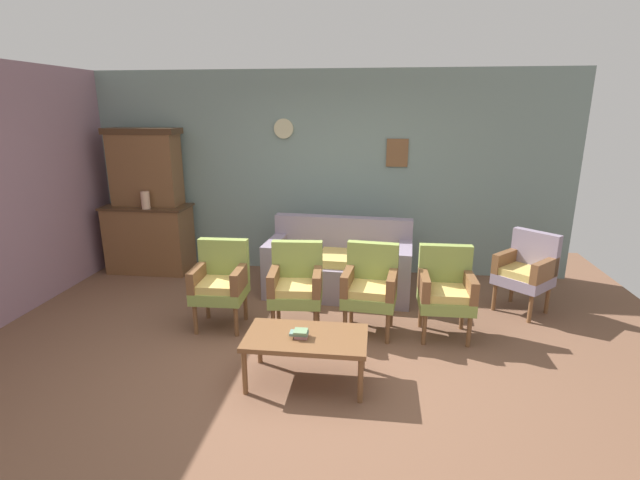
{
  "coord_description": "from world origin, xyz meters",
  "views": [
    {
      "loc": [
        0.66,
        -3.66,
        2.22
      ],
      "look_at": [
        0.07,
        1.12,
        0.85
      ],
      "focal_mm": 26.21,
      "sensor_mm": 36.0,
      "label": 1
    }
  ],
  "objects_px": {
    "armchair_by_doorway": "(370,285)",
    "wingback_chair_by_fireplace": "(526,269)",
    "side_cabinet": "(150,238)",
    "floral_couch": "(339,267)",
    "armchair_row_middle": "(446,288)",
    "armchair_near_couch_end": "(296,283)",
    "book_stack_on_table": "(300,334)",
    "armchair_near_cabinet": "(221,280)",
    "coffee_table": "(306,340)",
    "vase_on_cabinet": "(145,200)"
  },
  "relations": [
    {
      "from": "side_cabinet",
      "to": "armchair_by_doorway",
      "type": "distance_m",
      "value": 3.42
    },
    {
      "from": "side_cabinet",
      "to": "floral_couch",
      "type": "xyz_separation_m",
      "value": [
        2.68,
        -0.48,
        -0.14
      ]
    },
    {
      "from": "floral_couch",
      "to": "armchair_row_middle",
      "type": "xyz_separation_m",
      "value": [
        1.14,
        -1.0,
        0.17
      ]
    },
    {
      "from": "armchair_by_doorway",
      "to": "wingback_chair_by_fireplace",
      "type": "xyz_separation_m",
      "value": [
        1.71,
        0.7,
        0.0
      ]
    },
    {
      "from": "armchair_near_cabinet",
      "to": "armchair_row_middle",
      "type": "height_order",
      "value": "same"
    },
    {
      "from": "armchair_near_couch_end",
      "to": "book_stack_on_table",
      "type": "relative_size",
      "value": 6.02
    },
    {
      "from": "wingback_chair_by_fireplace",
      "to": "vase_on_cabinet",
      "type": "bearing_deg",
      "value": 172.79
    },
    {
      "from": "side_cabinet",
      "to": "armchair_by_doorway",
      "type": "height_order",
      "value": "side_cabinet"
    },
    {
      "from": "side_cabinet",
      "to": "armchair_by_doorway",
      "type": "bearing_deg",
      "value": -25.68
    },
    {
      "from": "armchair_by_doorway",
      "to": "armchair_near_cabinet",
      "type": "bearing_deg",
      "value": -177.73
    },
    {
      "from": "wingback_chair_by_fireplace",
      "to": "armchair_row_middle",
      "type": "bearing_deg",
      "value": -144.03
    },
    {
      "from": "armchair_near_cabinet",
      "to": "armchair_row_middle",
      "type": "relative_size",
      "value": 1.0
    },
    {
      "from": "floral_couch",
      "to": "book_stack_on_table",
      "type": "xyz_separation_m",
      "value": [
        -0.15,
        -2.04,
        0.13
      ]
    },
    {
      "from": "armchair_row_middle",
      "to": "armchair_near_couch_end",
      "type": "bearing_deg",
      "value": -178.18
    },
    {
      "from": "armchair_near_cabinet",
      "to": "vase_on_cabinet",
      "type": "bearing_deg",
      "value": 136.89
    },
    {
      "from": "side_cabinet",
      "to": "wingback_chair_by_fireplace",
      "type": "bearing_deg",
      "value": -9.22
    },
    {
      "from": "armchair_near_couch_end",
      "to": "wingback_chair_by_fireplace",
      "type": "height_order",
      "value": "same"
    },
    {
      "from": "wingback_chair_by_fireplace",
      "to": "coffee_table",
      "type": "height_order",
      "value": "wingback_chair_by_fireplace"
    },
    {
      "from": "vase_on_cabinet",
      "to": "armchair_row_middle",
      "type": "relative_size",
      "value": 0.26
    },
    {
      "from": "vase_on_cabinet",
      "to": "armchair_by_doorway",
      "type": "relative_size",
      "value": 0.26
    },
    {
      "from": "armchair_row_middle",
      "to": "book_stack_on_table",
      "type": "bearing_deg",
      "value": -140.89
    },
    {
      "from": "armchair_near_couch_end",
      "to": "armchair_by_doorway",
      "type": "bearing_deg",
      "value": 3.41
    },
    {
      "from": "armchair_row_middle",
      "to": "side_cabinet",
      "type": "bearing_deg",
      "value": 158.85
    },
    {
      "from": "vase_on_cabinet",
      "to": "armchair_by_doorway",
      "type": "distance_m",
      "value": 3.31
    },
    {
      "from": "wingback_chair_by_fireplace",
      "to": "coffee_table",
      "type": "distance_m",
      "value": 2.79
    },
    {
      "from": "book_stack_on_table",
      "to": "side_cabinet",
      "type": "bearing_deg",
      "value": 135.18
    },
    {
      "from": "vase_on_cabinet",
      "to": "armchair_near_cabinet",
      "type": "height_order",
      "value": "vase_on_cabinet"
    },
    {
      "from": "coffee_table",
      "to": "armchair_row_middle",
      "type": "bearing_deg",
      "value": 38.99
    },
    {
      "from": "armchair_by_doorway",
      "to": "book_stack_on_table",
      "type": "relative_size",
      "value": 6.02
    },
    {
      "from": "armchair_near_cabinet",
      "to": "armchair_near_couch_end",
      "type": "bearing_deg",
      "value": 1.18
    },
    {
      "from": "armchair_row_middle",
      "to": "coffee_table",
      "type": "distance_m",
      "value": 1.6
    },
    {
      "from": "vase_on_cabinet",
      "to": "wingback_chair_by_fireplace",
      "type": "relative_size",
      "value": 0.26
    },
    {
      "from": "floral_couch",
      "to": "armchair_near_cabinet",
      "type": "xyz_separation_m",
      "value": [
        -1.14,
        -1.06,
        0.17
      ]
    },
    {
      "from": "armchair_near_couch_end",
      "to": "armchair_by_doorway",
      "type": "relative_size",
      "value": 1.0
    },
    {
      "from": "vase_on_cabinet",
      "to": "armchair_row_middle",
      "type": "height_order",
      "value": "vase_on_cabinet"
    },
    {
      "from": "floral_couch",
      "to": "armchair_near_couch_end",
      "type": "xyz_separation_m",
      "value": [
        -0.35,
        -1.04,
        0.17
      ]
    },
    {
      "from": "armchair_near_cabinet",
      "to": "wingback_chair_by_fireplace",
      "type": "bearing_deg",
      "value": 13.26
    },
    {
      "from": "armchair_row_middle",
      "to": "wingback_chair_by_fireplace",
      "type": "relative_size",
      "value": 1.0
    },
    {
      "from": "armchair_near_couch_end",
      "to": "book_stack_on_table",
      "type": "xyz_separation_m",
      "value": [
        0.21,
        -1.0,
        -0.04
      ]
    },
    {
      "from": "side_cabinet",
      "to": "book_stack_on_table",
      "type": "xyz_separation_m",
      "value": [
        2.54,
        -2.52,
        -0.01
      ]
    },
    {
      "from": "vase_on_cabinet",
      "to": "book_stack_on_table",
      "type": "xyz_separation_m",
      "value": [
        2.45,
        -2.34,
        -0.59
      ]
    },
    {
      "from": "armchair_near_cabinet",
      "to": "wingback_chair_by_fireplace",
      "type": "height_order",
      "value": "same"
    },
    {
      "from": "armchair_near_cabinet",
      "to": "coffee_table",
      "type": "xyz_separation_m",
      "value": [
        1.04,
        -0.94,
        -0.12
      ]
    },
    {
      "from": "wingback_chair_by_fireplace",
      "to": "coffee_table",
      "type": "bearing_deg",
      "value": -142.3
    },
    {
      "from": "vase_on_cabinet",
      "to": "floral_couch",
      "type": "xyz_separation_m",
      "value": [
        2.59,
        -0.3,
        -0.72
      ]
    },
    {
      "from": "armchair_near_cabinet",
      "to": "armchair_near_couch_end",
      "type": "xyz_separation_m",
      "value": [
        0.79,
        0.02,
        0.0
      ]
    },
    {
      "from": "side_cabinet",
      "to": "wingback_chair_by_fireplace",
      "type": "height_order",
      "value": "side_cabinet"
    },
    {
      "from": "coffee_table",
      "to": "book_stack_on_table",
      "type": "bearing_deg",
      "value": -137.64
    },
    {
      "from": "floral_couch",
      "to": "armchair_row_middle",
      "type": "bearing_deg",
      "value": -41.21
    },
    {
      "from": "floral_couch",
      "to": "armchair_near_cabinet",
      "type": "relative_size",
      "value": 1.99
    }
  ]
}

